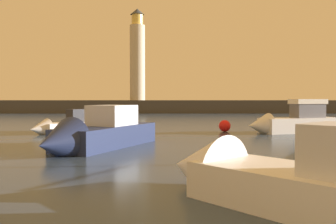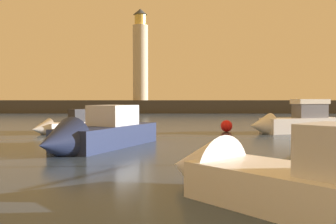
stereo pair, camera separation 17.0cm
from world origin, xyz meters
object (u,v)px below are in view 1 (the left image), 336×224
(motorboat_3, at_px, (291,122))
(motorboat_2, at_px, (267,178))
(motorboat_0, at_px, (64,126))
(mooring_buoy, at_px, (225,126))
(lighthouse, at_px, (137,57))
(motorboat_4, at_px, (95,135))

(motorboat_3, bearing_deg, motorboat_2, -110.84)
(motorboat_0, bearing_deg, motorboat_2, -60.96)
(motorboat_0, height_order, mooring_buoy, motorboat_0)
(motorboat_0, bearing_deg, motorboat_3, 0.10)
(lighthouse, xyz_separation_m, mooring_buoy, (9.48, -36.65, -9.44))
(mooring_buoy, bearing_deg, motorboat_2, -96.21)
(motorboat_4, xyz_separation_m, mooring_buoy, (7.96, 9.39, -0.28))
(lighthouse, bearing_deg, mooring_buoy, -75.50)
(motorboat_3, xyz_separation_m, motorboat_4, (-12.70, -8.62, -0.07))
(motorboat_0, distance_m, motorboat_2, 20.29)
(lighthouse, relative_size, motorboat_3, 2.16)
(motorboat_2, height_order, mooring_buoy, motorboat_2)
(motorboat_3, xyz_separation_m, mooring_buoy, (-4.75, 0.77, -0.35))
(motorboat_4, bearing_deg, motorboat_3, 34.15)
(motorboat_4, bearing_deg, motorboat_0, 114.48)
(motorboat_2, distance_m, mooring_buoy, 18.65)
(motorboat_0, relative_size, motorboat_3, 0.72)
(lighthouse, distance_m, motorboat_0, 38.68)
(motorboat_3, bearing_deg, motorboat_0, -179.90)
(motorboat_2, relative_size, motorboat_4, 0.80)
(motorboat_2, bearing_deg, motorboat_4, 122.97)
(motorboat_0, distance_m, motorboat_4, 9.44)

